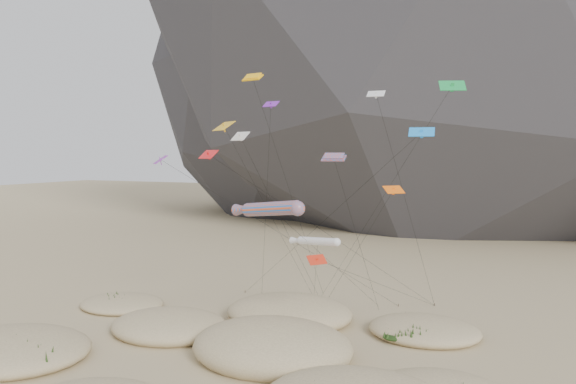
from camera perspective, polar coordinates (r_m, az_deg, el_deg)
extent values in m
plane|color=#CCB789|center=(48.01, -5.92, -17.74)|extent=(500.00, 500.00, 0.00)
ellipsoid|color=#2B2B30|center=(174.23, 3.49, 12.61)|extent=(136.20, 127.83, 116.00)
ellipsoid|color=#CCB789|center=(56.19, -26.29, -14.17)|extent=(14.29, 12.15, 2.85)
ellipsoid|color=#CCB789|center=(58.39, -11.97, -13.16)|extent=(11.91, 10.12, 2.82)
ellipsoid|color=#CCB789|center=(50.52, -1.61, -15.43)|extent=(14.33, 12.18, 4.29)
ellipsoid|color=#CCB789|center=(61.06, 0.12, -12.17)|extent=(13.70, 11.64, 3.44)
ellipsoid|color=#CCB789|center=(57.87, 13.66, -13.47)|extent=(10.88, 9.25, 2.27)
ellipsoid|color=#CCB789|center=(68.82, -16.51, -10.81)|extent=(9.92, 8.43, 1.71)
ellipsoid|color=black|center=(54.40, -25.84, -14.47)|extent=(2.59, 2.21, 0.78)
ellipsoid|color=black|center=(52.30, -23.41, -15.26)|extent=(2.64, 2.26, 0.79)
ellipsoid|color=black|center=(58.55, -12.04, -12.94)|extent=(2.77, 2.37, 0.83)
ellipsoid|color=black|center=(59.70, -10.85, -12.69)|extent=(2.26, 1.94, 0.68)
ellipsoid|color=black|center=(48.85, -0.70, -15.95)|extent=(3.78, 3.24, 1.13)
ellipsoid|color=black|center=(49.53, 2.22, -15.79)|extent=(2.86, 2.45, 0.86)
ellipsoid|color=black|center=(49.07, -4.58, -16.12)|extent=(2.77, 2.37, 0.83)
ellipsoid|color=black|center=(62.85, 0.43, -11.49)|extent=(3.11, 2.66, 0.93)
ellipsoid|color=black|center=(60.78, 0.67, -12.12)|extent=(2.72, 2.32, 0.81)
ellipsoid|color=black|center=(54.92, 12.82, -14.21)|extent=(2.36, 2.02, 0.71)
ellipsoid|color=black|center=(54.80, 10.60, -14.33)|extent=(1.86, 1.59, 0.56)
ellipsoid|color=black|center=(69.66, -17.28, -10.55)|extent=(2.21, 1.89, 0.66)
ellipsoid|color=black|center=(68.55, -17.19, -10.87)|extent=(2.08, 1.78, 0.62)
cylinder|color=#3F2D1E|center=(67.51, 2.96, -11.15)|extent=(0.08, 0.08, 0.30)
cylinder|color=#3F2D1E|center=(66.37, 3.63, -11.41)|extent=(0.08, 0.08, 0.30)
cylinder|color=#3F2D1E|center=(64.34, 5.63, -11.92)|extent=(0.08, 0.08, 0.30)
cylinder|color=#3F2D1E|center=(67.54, 11.16, -11.21)|extent=(0.08, 0.08, 0.30)
cylinder|color=#3F2D1E|center=(64.51, 11.85, -11.95)|extent=(0.08, 0.08, 0.30)
cylinder|color=#3F2D1E|center=(71.19, -2.68, -10.35)|extent=(0.08, 0.08, 0.30)
cylinder|color=#3F2D1E|center=(68.70, 14.67, -11.01)|extent=(0.08, 0.08, 0.30)
cylinder|color=#3F2D1E|center=(72.65, -4.37, -10.06)|extent=(0.08, 0.08, 0.30)
cylinder|color=#FF591A|center=(50.59, -1.73, -1.71)|extent=(6.88, 3.91, 1.97)
sphere|color=#FF591A|center=(48.06, 0.98, -1.68)|extent=(1.32, 1.32, 1.32)
cone|color=#FF591A|center=(53.50, -4.40, -1.78)|extent=(3.06, 2.17, 1.41)
cylinder|color=black|center=(58.65, 4.43, -7.23)|extent=(5.46, 17.74, 12.76)
cylinder|color=silver|center=(54.56, 3.04, -5.02)|extent=(4.78, 2.60, 1.11)
sphere|color=silver|center=(52.93, 4.95, -5.10)|extent=(0.81, 0.81, 0.81)
cone|color=silver|center=(56.43, 1.07, -4.97)|extent=(2.09, 1.41, 0.83)
cylinder|color=black|center=(62.54, 2.83, -8.16)|extent=(5.50, 13.48, 9.24)
cube|color=#FFB30D|center=(59.00, -3.62, 11.50)|extent=(2.35, 1.32, 0.67)
cube|color=#FFB30D|center=(59.02, -3.62, 11.66)|extent=(1.98, 1.06, 0.65)
cylinder|color=black|center=(64.30, 0.36, -0.50)|extent=(2.88, 13.77, 25.50)
cube|color=#FF441A|center=(55.48, 4.67, 3.45)|extent=(2.40, 1.09, 0.65)
cube|color=#FF441A|center=(55.48, 4.67, 3.67)|extent=(2.04, 0.86, 0.65)
cylinder|color=black|center=(60.06, 7.11, -4.80)|extent=(2.47, 8.96, 17.26)
cube|color=red|center=(57.38, -8.08, 3.81)|extent=(2.40, 1.82, 0.89)
cube|color=red|center=(57.38, -8.07, 3.66)|extent=(0.35, 0.37, 0.73)
cylinder|color=black|center=(61.31, 4.24, -4.40)|extent=(20.13, 16.79, 17.59)
cube|color=red|center=(52.43, 2.94, -6.89)|extent=(1.81, 1.95, 0.79)
cube|color=red|center=(52.46, 2.94, -7.05)|extent=(0.35, 0.34, 0.60)
cylinder|color=black|center=(60.23, 9.56, -9.32)|extent=(8.16, 17.45, 7.85)
cube|color=#F0AD19|center=(57.02, -6.53, 6.67)|extent=(3.01, 2.71, 0.96)
cube|color=#F0AD19|center=(57.02, -6.52, 6.52)|extent=(0.41, 0.40, 0.92)
cylinder|color=black|center=(61.32, -1.41, -3.05)|extent=(5.69, 11.75, 20.43)
cube|color=purple|center=(58.51, -12.83, 3.23)|extent=(2.60, 2.67, 0.88)
cube|color=purple|center=(58.51, -12.82, 3.09)|extent=(0.37, 0.38, 0.84)
cylinder|color=black|center=(61.18, -0.07, -4.66)|extent=(20.93, 16.63, 17.06)
cube|color=purple|center=(58.79, -1.74, 8.92)|extent=(1.75, 1.10, 0.63)
cube|color=purple|center=(58.78, -1.74, 8.78)|extent=(0.22, 0.22, 0.56)
cylinder|color=black|center=(64.08, -2.26, -1.69)|extent=(5.55, 8.94, 22.78)
cube|color=silver|center=(54.68, 8.93, 9.84)|extent=(1.69, 0.92, 0.64)
cube|color=silver|center=(54.67, 8.93, 9.68)|extent=(0.21, 0.20, 0.57)
cylinder|color=black|center=(60.62, 12.12, -1.83)|extent=(3.86, 13.07, 23.34)
cube|color=#169441|center=(52.22, 16.35, 10.33)|extent=(2.47, 1.72, 1.00)
cube|color=#169441|center=(52.20, 16.35, 10.17)|extent=(0.37, 0.42, 0.74)
cylinder|color=black|center=(58.44, 8.81, -1.86)|extent=(16.24, 9.64, 23.64)
cube|color=#FF640D|center=(50.97, 10.70, 0.23)|extent=(1.96, 1.98, 0.67)
cube|color=#FF640D|center=(50.98, 10.69, 0.07)|extent=(0.29, 0.29, 0.63)
cylinder|color=black|center=(58.28, 6.73, -6.42)|extent=(10.46, 10.64, 14.45)
cube|color=#1A86E5|center=(48.88, 13.42, 5.95)|extent=(2.25, 1.34, 0.83)
cube|color=#1A86E5|center=(48.87, 13.42, 5.78)|extent=(0.28, 0.28, 0.73)
cylinder|color=black|center=(59.51, 2.81, -3.72)|extent=(24.45, 14.24, 19.50)
cube|color=silver|center=(58.22, -4.87, 5.67)|extent=(2.32, 1.74, 0.93)
cube|color=silver|center=(58.21, -4.87, 5.52)|extent=(0.36, 0.40, 0.69)
cylinder|color=black|center=(61.45, -0.38, -3.49)|extent=(5.97, 9.04, 19.45)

